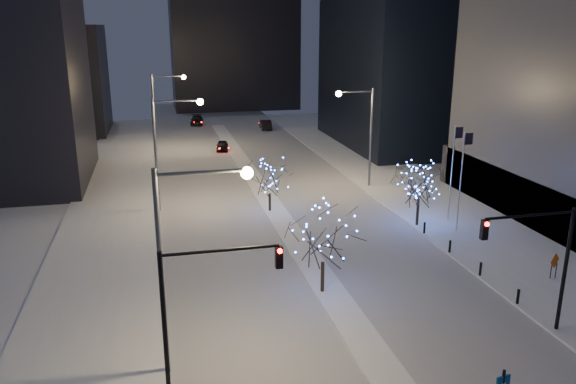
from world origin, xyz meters
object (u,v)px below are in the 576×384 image
object	(u,v)px
holiday_tree_median_far	(270,179)
street_lamp_w_mid	(167,138)
street_lamp_w_far	(162,102)
car_far	(197,120)
holiday_tree_plaza_far	(420,182)
traffic_signal_east	(542,252)
traffic_signal_west	(200,297)
street_lamp_w_near	(183,243)
holiday_tree_median_near	(323,237)
street_lamp_east	(363,125)
construction_sign	(555,263)
holiday_tree_plaza_near	(419,188)
car_mid	(265,124)
car_near	(222,146)

from	to	relation	value
holiday_tree_median_far	street_lamp_w_mid	bearing A→B (deg)	162.61
street_lamp_w_far	car_far	world-z (taller)	street_lamp_w_far
holiday_tree_plaza_far	traffic_signal_east	bearing A→B (deg)	-97.30
traffic_signal_west	holiday_tree_plaza_far	distance (m)	27.82
traffic_signal_east	holiday_tree_median_far	xyz separation A→B (m)	(-9.44, 23.36, -1.74)
street_lamp_w_near	traffic_signal_east	size ratio (longest dim) A/B	1.43
street_lamp_w_near	traffic_signal_west	world-z (taller)	street_lamp_w_near
holiday_tree_median_near	car_far	bearing A→B (deg)	92.41
street_lamp_w_mid	car_far	xyz separation A→B (m)	(5.75, 45.17, -5.79)
traffic_signal_east	street_lamp_east	bearing A→B (deg)	87.74
traffic_signal_west	holiday_tree_median_near	xyz separation A→B (m)	(7.94, 8.20, -1.03)
street_lamp_east	construction_sign	world-z (taller)	street_lamp_east
car_far	holiday_tree_plaza_near	size ratio (longest dim) A/B	1.01
holiday_tree_plaza_far	construction_sign	size ratio (longest dim) A/B	2.77
holiday_tree_median_near	holiday_tree_plaza_far	world-z (taller)	holiday_tree_median_near
holiday_tree_median_near	street_lamp_east	bearing A→B (deg)	64.11
car_mid	holiday_tree_median_near	world-z (taller)	holiday_tree_median_near
car_near	car_far	bearing A→B (deg)	103.06
street_lamp_w_mid	traffic_signal_west	bearing A→B (deg)	-88.94
street_lamp_w_near	car_far	bearing A→B (deg)	85.32
street_lamp_w_far	car_near	world-z (taller)	street_lamp_w_far
street_lamp_w_far	traffic_signal_east	distance (m)	54.07
holiday_tree_plaza_near	traffic_signal_west	bearing A→B (deg)	-136.58
holiday_tree_median_near	holiday_tree_median_far	size ratio (longest dim) A/B	1.25
street_lamp_w_mid	street_lamp_w_far	world-z (taller)	same
street_lamp_east	holiday_tree_median_far	world-z (taller)	street_lamp_east
holiday_tree_median_near	street_lamp_w_far	bearing A→B (deg)	100.90
street_lamp_w_near	construction_sign	xyz separation A→B (m)	(23.49, 4.54, -5.30)
street_lamp_w_mid	traffic_signal_east	world-z (taller)	street_lamp_w_mid
holiday_tree_plaza_near	construction_sign	xyz separation A→B (m)	(4.05, -11.38, -2.08)
street_lamp_w_far	car_far	size ratio (longest dim) A/B	2.04
holiday_tree_median_far	traffic_signal_east	bearing A→B (deg)	-68.00
street_lamp_w_mid	traffic_signal_east	xyz separation A→B (m)	(17.88, -26.00, -1.74)
street_lamp_w_mid	street_lamp_east	bearing A→B (deg)	8.96
street_lamp_east	traffic_signal_east	distance (m)	29.08
street_lamp_w_far	car_far	bearing A→B (deg)	74.09
car_far	holiday_tree_plaza_far	bearing A→B (deg)	-68.02
traffic_signal_west	car_far	world-z (taller)	traffic_signal_west
traffic_signal_west	holiday_tree_plaza_near	world-z (taller)	traffic_signal_west
traffic_signal_east	holiday_tree_plaza_far	xyz separation A→B (m)	(2.37, 18.53, -1.45)
construction_sign	holiday_tree_plaza_near	bearing A→B (deg)	85.15
holiday_tree_median_near	holiday_tree_median_far	distance (m)	16.18
street_lamp_east	car_mid	world-z (taller)	street_lamp_east
street_lamp_w_mid	street_lamp_east	distance (m)	19.26
street_lamp_w_far	construction_sign	distance (m)	51.44
street_lamp_w_far	car_mid	world-z (taller)	street_lamp_w_far
traffic_signal_west	car_near	bearing A→B (deg)	82.24
car_far	street_lamp_w_far	bearing A→B (deg)	-99.34
construction_sign	car_near	bearing A→B (deg)	85.43
street_lamp_w_far	street_lamp_east	world-z (taller)	same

